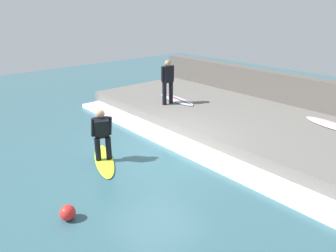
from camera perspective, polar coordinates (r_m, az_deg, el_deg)
name	(u,v)px	position (r m, az deg, el deg)	size (l,w,h in m)	color
ground_plane	(157,153)	(9.25, -1.99, -4.67)	(28.00, 28.00, 0.00)	#335B66
concrete_ledge	(233,119)	(11.41, 11.23, 1.22)	(4.40, 11.08, 0.47)	#66635E
back_wall	(274,92)	(13.22, 18.04, 5.64)	(0.50, 11.63, 1.51)	#544F49
wave_foam_crest	(177,143)	(9.69, 1.64, -2.99)	(0.75, 10.52, 0.14)	white
surfboard_riding	(104,160)	(8.92, -11.07, -5.87)	(1.27, 2.07, 0.06)	#BFE02D
surfer_riding	(102,132)	(8.60, -11.43, -1.11)	(0.49, 0.51, 1.38)	black
surfer_waiting_near	(168,80)	(11.84, -0.06, 8.06)	(0.54, 0.27, 1.61)	black
surfboard_waiting_near	(177,99)	(12.54, 1.50, 4.65)	(0.75, 2.00, 0.07)	silver
surfboard_spare	(329,124)	(11.08, 26.28, 0.27)	(0.92, 1.72, 0.06)	beige
marker_buoy	(68,213)	(6.82, -17.08, -14.24)	(0.31, 0.31, 0.31)	red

